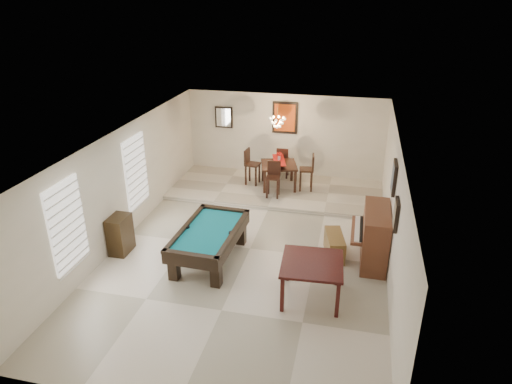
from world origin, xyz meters
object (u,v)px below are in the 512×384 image
at_px(dining_table, 279,173).
at_px(dining_chair_south, 273,180).
at_px(pool_table, 210,245).
at_px(piano_bench, 334,245).
at_px(dining_chair_north, 283,162).
at_px(dining_chair_west, 253,167).
at_px(dining_chair_east, 306,172).
at_px(upright_piano, 368,235).
at_px(flower_vase, 279,156).
at_px(chandelier, 277,119).
at_px(square_table, 311,280).
at_px(apothecary_chest, 120,235).

distance_m(dining_table, dining_chair_south, 0.72).
relative_size(pool_table, piano_bench, 2.40).
bearing_deg(dining_chair_south, pool_table, -105.87).
relative_size(dining_chair_north, dining_chair_west, 0.91).
xyz_separation_m(piano_bench, dining_chair_east, (-1.04, 3.21, 0.40)).
height_order(pool_table, dining_chair_east, dining_chair_east).
xyz_separation_m(upright_piano, dining_chair_east, (-1.74, 3.25, 0.04)).
xyz_separation_m(upright_piano, dining_chair_north, (-2.55, 4.06, -0.01)).
xyz_separation_m(upright_piano, dining_chair_west, (-3.32, 3.32, 0.04)).
bearing_deg(dining_chair_south, dining_table, 84.50).
distance_m(piano_bench, dining_chair_west, 4.23).
xyz_separation_m(flower_vase, dining_chair_north, (-0.02, 0.79, -0.47)).
bearing_deg(pool_table, flower_vase, 81.29).
xyz_separation_m(dining_chair_east, chandelier, (-0.84, -0.16, 1.55)).
bearing_deg(square_table, pool_table, 159.93).
distance_m(dining_table, dining_chair_east, 0.81).
height_order(pool_table, flower_vase, flower_vase).
distance_m(square_table, upright_piano, 1.91).
bearing_deg(dining_chair_south, square_table, -72.83).
xyz_separation_m(pool_table, dining_chair_south, (0.75, 3.32, 0.25)).
height_order(apothecary_chest, dining_table, dining_table).
height_order(upright_piano, dining_chair_north, upright_piano).
xyz_separation_m(pool_table, dining_chair_east, (1.58, 4.01, 0.29)).
relative_size(pool_table, dining_chair_north, 2.27).
xyz_separation_m(square_table, apothecary_chest, (-4.33, 0.72, 0.04)).
relative_size(upright_piano, dining_chair_west, 1.38).
bearing_deg(piano_bench, upright_piano, -2.61).
xyz_separation_m(pool_table, piano_bench, (2.62, 0.80, -0.11)).
height_order(upright_piano, dining_chair_east, upright_piano).
bearing_deg(apothecary_chest, dining_chair_south, 50.96).
xyz_separation_m(piano_bench, dining_chair_south, (-1.87, 2.53, 0.36)).
bearing_deg(dining_table, chandelier, -101.59).
relative_size(piano_bench, dining_chair_north, 0.95).
height_order(flower_vase, chandelier, chandelier).
bearing_deg(piano_bench, pool_table, -163.10).
relative_size(piano_bench, apothecary_chest, 1.04).
relative_size(square_table, dining_chair_east, 1.08).
height_order(piano_bench, dining_chair_south, dining_chair_south).
distance_m(pool_table, dining_chair_east, 4.32).
relative_size(piano_bench, chandelier, 1.51).
bearing_deg(dining_chair_north, piano_bench, 112.83).
height_order(piano_bench, apothecary_chest, apothecary_chest).
bearing_deg(dining_chair_south, dining_chair_west, 131.64).
height_order(piano_bench, dining_chair_west, dining_chair_west).
relative_size(apothecary_chest, chandelier, 1.45).
height_order(flower_vase, dining_chair_west, flower_vase).
height_order(pool_table, dining_chair_west, dining_chair_west).
bearing_deg(flower_vase, dining_table, 0.00).
height_order(pool_table, piano_bench, pool_table).
height_order(dining_table, flower_vase, flower_vase).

